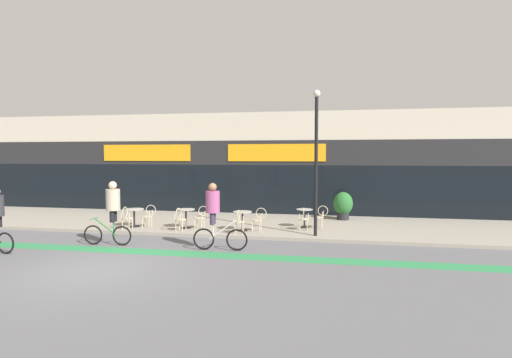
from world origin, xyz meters
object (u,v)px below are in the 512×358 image
at_px(cafe_chair_3_near, 304,217).
at_px(cyclist_2, 112,207).
at_px(planter_pot, 343,205).
at_px(bistro_table_3, 305,215).
at_px(bistro_table_0, 134,214).
at_px(cafe_chair_1_side, 201,216).
at_px(lamp_post, 316,152).
at_px(cyclist_1, 215,211).
at_px(cafe_chair_0_side, 149,214).
at_px(cafe_chair_3_side, 320,215).
at_px(cafe_chair_0_near, 126,216).
at_px(cafe_chair_2_near, 239,220).
at_px(cafe_chair_1_near, 180,218).
at_px(bistro_table_2, 243,217).
at_px(cafe_chair_2_side, 259,218).
at_px(bistro_table_1, 186,215).

relative_size(cafe_chair_3_near, cyclist_2, 0.42).
distance_m(cafe_chair_3_near, planter_pot, 3.32).
bearing_deg(bistro_table_3, bistro_table_0, -170.76).
bearing_deg(cafe_chair_1_side, bistro_table_0, 2.41).
relative_size(lamp_post, cyclist_1, 2.43).
distance_m(cafe_chair_0_side, cafe_chair_3_near, 6.15).
relative_size(bistro_table_0, cyclist_2, 0.37).
height_order(bistro_table_3, cyclist_1, cyclist_1).
bearing_deg(planter_pot, cafe_chair_3_side, -111.87).
bearing_deg(cafe_chair_3_near, cafe_chair_0_side, 89.42).
distance_m(cafe_chair_0_near, lamp_post, 7.66).
bearing_deg(cafe_chair_3_near, cafe_chair_2_near, 111.19).
xyz_separation_m(bistro_table_0, cyclist_1, (4.18, -2.70, 0.60)).
distance_m(cafe_chair_1_near, cyclist_1, 3.02).
xyz_separation_m(bistro_table_0, cafe_chair_3_side, (7.37, 1.09, -0.00)).
relative_size(cafe_chair_1_side, cafe_chair_3_side, 1.00).
distance_m(cafe_chair_3_side, planter_pot, 2.50).
bearing_deg(cyclist_2, cafe_chair_3_near, -156.40).
bearing_deg(cyclist_2, lamp_post, -164.72).
height_order(cafe_chair_0_side, planter_pot, planter_pot).
bearing_deg(cafe_chair_3_side, bistro_table_2, 27.14).
xyz_separation_m(cafe_chair_2_near, planter_pot, (3.82, 4.05, 0.14)).
relative_size(cafe_chair_1_near, cafe_chair_2_side, 1.00).
distance_m(bistro_table_0, cafe_chair_2_side, 5.10).
distance_m(bistro_table_0, cafe_chair_0_near, 0.63).
relative_size(cafe_chair_2_near, lamp_post, 0.17).
bearing_deg(cafe_chair_1_near, cafe_chair_0_side, 77.92).
relative_size(cafe_chair_1_side, cyclist_1, 0.42).
relative_size(bistro_table_0, bistro_table_2, 1.06).
height_order(bistro_table_3, cafe_chair_0_near, cafe_chair_0_near).
bearing_deg(cyclist_2, bistro_table_3, -151.95).
bearing_deg(bistro_table_0, cafe_chair_0_near, -89.81).
distance_m(bistro_table_0, cafe_chair_2_near, 4.53).
xyz_separation_m(bistro_table_0, cafe_chair_0_side, (0.63, 0.01, -0.00)).
distance_m(cafe_chair_0_near, cafe_chair_3_side, 7.57).
bearing_deg(cafe_chair_0_side, cafe_chair_1_near, 156.51).
bearing_deg(bistro_table_0, cafe_chair_0_side, 0.48).
relative_size(bistro_table_0, cyclist_1, 0.37).
bearing_deg(bistro_table_0, cafe_chair_2_side, -0.21).
bearing_deg(cafe_chair_3_near, bistro_table_0, 89.06).
xyz_separation_m(bistro_table_0, cafe_chair_3_near, (6.76, 0.47, -0.00)).
bearing_deg(cafe_chair_1_near, lamp_post, -81.18).
xyz_separation_m(cafe_chair_2_side, cyclist_1, (-0.92, -2.68, 0.60)).
xyz_separation_m(cafe_chair_2_near, cafe_chair_3_side, (2.89, 1.73, 0.00)).
relative_size(bistro_table_0, lamp_post, 0.15).
bearing_deg(planter_pot, cafe_chair_1_near, -147.35).
xyz_separation_m(bistro_table_2, cafe_chair_3_side, (2.90, 1.11, -0.01)).
bearing_deg(cyclist_2, cafe_chair_3_side, -154.43).
distance_m(bistro_table_1, cafe_chair_2_near, 2.43).
bearing_deg(cyclist_2, cafe_chair_1_near, -129.07).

